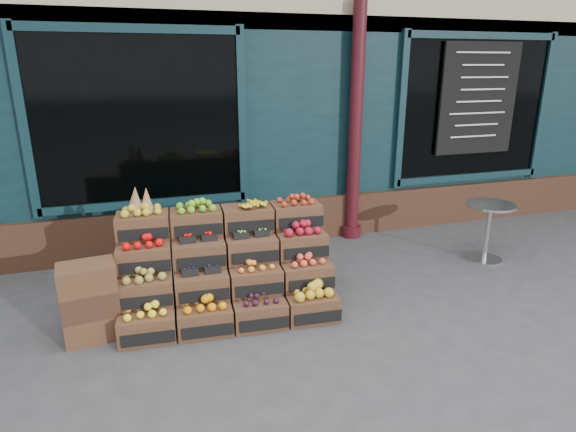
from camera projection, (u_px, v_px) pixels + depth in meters
name	position (u px, v px, depth m)	size (l,w,h in m)	color
ground	(329.00, 315.00, 4.80)	(60.00, 60.00, 0.00)	#3A3A3D
shop_facade	(224.00, 64.00, 8.71)	(12.00, 6.24, 4.80)	black
crate_display	(226.00, 272.00, 4.84)	(2.13, 1.15, 1.29)	#4F311F
spare_crates	(90.00, 302.00, 4.31)	(0.52, 0.39, 0.72)	#4F311F
bistro_table	(488.00, 226.00, 6.01)	(0.59, 0.59, 0.75)	silver
shopkeeper	(144.00, 171.00, 6.53)	(0.74, 0.48, 2.02)	#19592A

